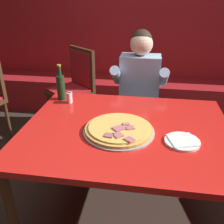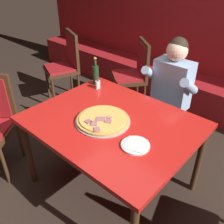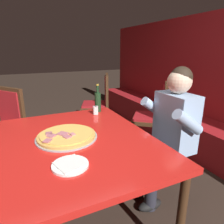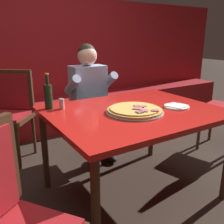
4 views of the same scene
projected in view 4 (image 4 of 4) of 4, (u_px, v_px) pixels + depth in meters
The scene contains 12 objects.
ground_plane at pixel (132, 192), 2.26m from camera, with size 24.00×24.00×0.00m, color #33261E.
booth_wall_panel at pixel (48, 64), 3.75m from camera, with size 6.80×0.16×1.90m, color #A3191E.
booth_bench at pixel (58, 115), 3.70m from camera, with size 6.46×0.48×0.46m, color #A3191E.
main_dining_table at pixel (134, 118), 2.05m from camera, with size 1.36×1.08×0.77m.
pizza at pixel (135, 110), 1.95m from camera, with size 0.45×0.45×0.05m.
plate_white_paper at pixel (177, 106), 2.09m from camera, with size 0.21×0.21×0.02m.
beer_bottle at pixel (48, 96), 2.03m from camera, with size 0.07×0.07×0.29m.
shaker_parmesan at pixel (62, 105), 2.04m from camera, with size 0.04×0.04×0.09m.
shaker_red_pepper_flakes at pixel (61, 104), 2.05m from camera, with size 0.04×0.04×0.09m.
diner_seated_blue_shirt at pixel (92, 97), 2.74m from camera, with size 0.53×0.53×1.27m.
dining_chair_far_right at pixel (4, 223), 1.08m from camera, with size 0.62×0.62×1.00m.
dining_chair_side_aisle at pixel (10, 108), 2.76m from camera, with size 0.62×0.62×0.99m.
Camera 4 is at (-1.18, -1.56, 1.35)m, focal length 40.00 mm.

